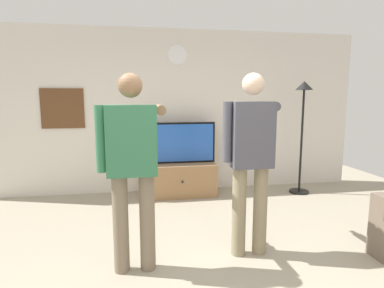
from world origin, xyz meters
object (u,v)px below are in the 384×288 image
(person_standing_nearer_couch, at_px, (251,154))
(television, at_px, (180,143))
(person_standing_nearer_lamp, at_px, (132,161))
(tv_stand, at_px, (180,179))
(wall_clock, at_px, (177,55))
(floor_lamp, at_px, (303,114))
(framed_picture, at_px, (63,108))

(person_standing_nearer_couch, bearing_deg, television, 101.81)
(television, xyz_separation_m, person_standing_nearer_lamp, (-0.70, -2.22, 0.16))
(television, distance_m, person_standing_nearer_lamp, 2.33)
(person_standing_nearer_lamp, bearing_deg, tv_stand, 72.02)
(television, bearing_deg, wall_clock, 90.00)
(tv_stand, distance_m, person_standing_nearer_lamp, 2.41)
(tv_stand, bearing_deg, person_standing_nearer_couch, -77.93)
(tv_stand, bearing_deg, wall_clock, 90.00)
(floor_lamp, bearing_deg, framed_picture, 172.52)
(television, distance_m, wall_clock, 1.44)
(tv_stand, distance_m, framed_picture, 2.19)
(wall_clock, distance_m, framed_picture, 2.03)
(person_standing_nearer_couch, bearing_deg, tv_stand, 102.07)
(wall_clock, bearing_deg, floor_lamp, -14.01)
(television, distance_m, person_standing_nearer_couch, 2.15)
(floor_lamp, height_order, person_standing_nearer_lamp, floor_lamp)
(television, xyz_separation_m, person_standing_nearer_couch, (0.44, -2.10, 0.17))
(tv_stand, relative_size, person_standing_nearer_lamp, 0.64)
(tv_stand, relative_size, wall_clock, 3.59)
(floor_lamp, bearing_deg, person_standing_nearer_lamp, -144.00)
(framed_picture, xyz_separation_m, floor_lamp, (3.83, -0.50, -0.09))
(person_standing_nearer_lamp, bearing_deg, framed_picture, 114.59)
(tv_stand, height_order, person_standing_nearer_lamp, person_standing_nearer_lamp)
(framed_picture, bearing_deg, television, -7.73)
(tv_stand, relative_size, framed_picture, 1.74)
(tv_stand, xyz_separation_m, wall_clock, (0.00, 0.29, 2.02))
(wall_clock, height_order, person_standing_nearer_couch, wall_clock)
(person_standing_nearer_lamp, xyz_separation_m, person_standing_nearer_couch, (1.14, 0.12, 0.01))
(framed_picture, relative_size, floor_lamp, 0.35)
(television, xyz_separation_m, framed_picture, (-1.83, 0.25, 0.56))
(framed_picture, bearing_deg, wall_clock, -0.16)
(person_standing_nearer_lamp, height_order, person_standing_nearer_couch, person_standing_nearer_couch)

